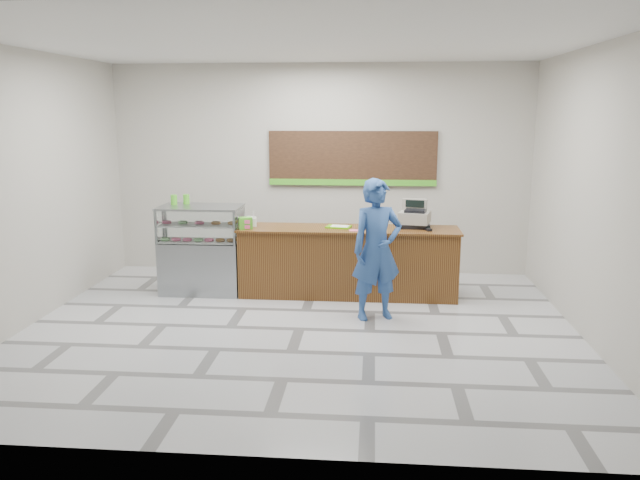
# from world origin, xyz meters

# --- Properties ---
(floor) EXTENTS (7.00, 7.00, 0.00)m
(floor) POSITION_xyz_m (0.00, 0.00, 0.00)
(floor) COLOR silver
(floor) RESTS_ON ground
(back_wall) EXTENTS (7.00, 0.00, 7.00)m
(back_wall) POSITION_xyz_m (0.00, 3.00, 1.75)
(back_wall) COLOR #BAB5AB
(back_wall) RESTS_ON floor
(ceiling) EXTENTS (7.00, 7.00, 0.00)m
(ceiling) POSITION_xyz_m (0.00, 0.00, 3.50)
(ceiling) COLOR silver
(ceiling) RESTS_ON back_wall
(sales_counter) EXTENTS (3.26, 0.76, 1.03)m
(sales_counter) POSITION_xyz_m (0.55, 1.55, 0.52)
(sales_counter) COLOR brown
(sales_counter) RESTS_ON floor
(display_case) EXTENTS (1.22, 0.72, 1.33)m
(display_case) POSITION_xyz_m (-1.67, 1.55, 0.68)
(display_case) COLOR gray
(display_case) RESTS_ON floor
(menu_board) EXTENTS (2.80, 0.06, 0.90)m
(menu_board) POSITION_xyz_m (0.55, 2.96, 1.93)
(menu_board) COLOR black
(menu_board) RESTS_ON back_wall
(cash_register) EXTENTS (0.52, 0.53, 0.41)m
(cash_register) POSITION_xyz_m (1.53, 1.73, 1.18)
(cash_register) COLOR black
(cash_register) RESTS_ON sales_counter
(card_terminal) EXTENTS (0.10, 0.16, 0.04)m
(card_terminal) POSITION_xyz_m (1.71, 1.45, 1.05)
(card_terminal) COLOR black
(card_terminal) RESTS_ON sales_counter
(serving_tray) EXTENTS (0.40, 0.32, 0.02)m
(serving_tray) POSITION_xyz_m (0.40, 1.60, 1.04)
(serving_tray) COLOR #55C000
(serving_tray) RESTS_ON sales_counter
(napkin_box) EXTENTS (0.18, 0.18, 0.12)m
(napkin_box) POSITION_xyz_m (-0.95, 1.72, 1.09)
(napkin_box) COLOR white
(napkin_box) RESTS_ON sales_counter
(straw_cup) EXTENTS (0.08, 0.08, 0.13)m
(straw_cup) POSITION_xyz_m (-0.87, 1.55, 1.09)
(straw_cup) COLOR silver
(straw_cup) RESTS_ON sales_counter
(promo_box) EXTENTS (0.23, 0.19, 0.17)m
(promo_box) POSITION_xyz_m (-0.95, 1.35, 1.12)
(promo_box) COLOR #4DBC25
(promo_box) RESTS_ON sales_counter
(donut_decal) EXTENTS (0.16, 0.16, 0.00)m
(donut_decal) POSITION_xyz_m (0.64, 1.37, 1.03)
(donut_decal) COLOR #FE5A93
(donut_decal) RESTS_ON sales_counter
(green_cup_left) EXTENTS (0.10, 0.10, 0.15)m
(green_cup_left) POSITION_xyz_m (-2.10, 1.65, 1.41)
(green_cup_left) COLOR #4DBC25
(green_cup_left) RESTS_ON display_case
(green_cup_right) EXTENTS (0.09, 0.09, 0.15)m
(green_cup_right) POSITION_xyz_m (-1.94, 1.74, 1.40)
(green_cup_right) COLOR #4DBC25
(green_cup_right) RESTS_ON display_case
(customer) EXTENTS (0.80, 0.66, 1.87)m
(customer) POSITION_xyz_m (0.97, 0.54, 0.94)
(customer) COLOR #2A4E90
(customer) RESTS_ON floor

